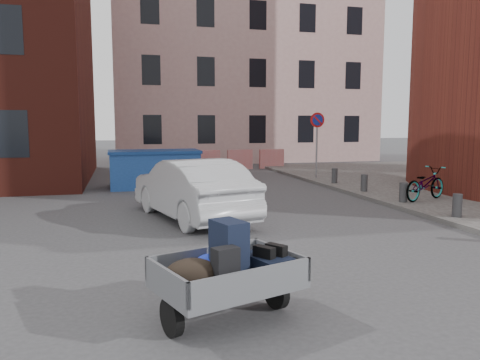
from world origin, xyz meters
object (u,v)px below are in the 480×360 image
object	(u,v)px
dumpster	(155,169)
silver_car	(192,189)
trailer	(227,272)
bicycle	(425,184)

from	to	relation	value
dumpster	silver_car	distance (m)	5.96
silver_car	trailer	bearing A→B (deg)	70.64
trailer	silver_car	distance (m)	6.14
dumpster	silver_car	size ratio (longest dim) A/B	0.73
silver_car	bicycle	xyz separation A→B (m)	(6.86, 0.38, -0.14)
trailer	dumpster	size ratio (longest dim) A/B	0.60
dumpster	trailer	bearing A→B (deg)	-90.64
silver_car	dumpster	bearing A→B (deg)	-100.15
dumpster	bicycle	size ratio (longest dim) A/B	1.79
bicycle	trailer	bearing A→B (deg)	109.00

